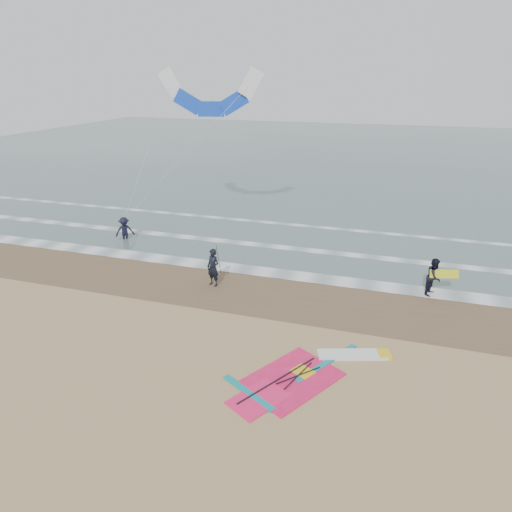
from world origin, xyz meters
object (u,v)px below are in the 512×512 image
(windsurf_rig, at_px, (310,373))
(person_wading, at_px, (124,226))
(person_standing, at_px, (213,268))
(person_walking, at_px, (434,277))
(surf_kite, at_px, (210,96))

(windsurf_rig, relative_size, person_wading, 3.05)
(person_standing, distance_m, person_walking, 10.40)
(surf_kite, bearing_deg, windsurf_rig, -56.89)
(windsurf_rig, height_order, person_wading, person_wading)
(person_wading, bearing_deg, surf_kite, 8.61)
(person_standing, xyz_separation_m, person_walking, (10.18, 2.15, -0.04))
(windsurf_rig, xyz_separation_m, surf_kite, (-9.47, 14.51, 8.34))
(windsurf_rig, distance_m, person_wading, 17.09)
(person_standing, distance_m, person_wading, 9.05)
(person_standing, bearing_deg, person_walking, 32.04)
(surf_kite, bearing_deg, person_wading, -134.32)
(windsurf_rig, bearing_deg, person_standing, 136.27)
(person_standing, relative_size, person_wading, 1.05)
(person_standing, distance_m, surf_kite, 12.13)
(person_wading, relative_size, surf_kite, 0.20)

